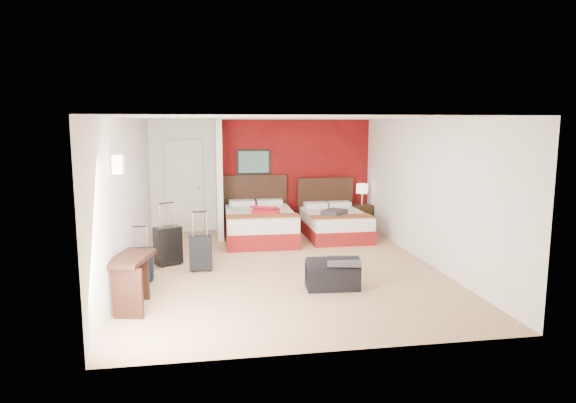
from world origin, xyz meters
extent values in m
plane|color=#D9B085|center=(0.00, 0.00, 0.00)|extent=(6.50, 6.50, 0.00)
cube|color=white|center=(0.00, 3.25, 1.25)|extent=(5.00, 0.04, 2.50)
cube|color=white|center=(-2.50, 0.00, 1.25)|extent=(0.04, 6.50, 2.50)
cube|color=black|center=(-0.20, 3.19, 1.55)|extent=(0.78, 0.03, 0.58)
cube|color=white|center=(-2.38, -1.50, 1.90)|extent=(0.12, 0.20, 0.24)
cube|color=maroon|center=(0.75, 3.23, 1.25)|extent=(3.50, 0.04, 2.50)
cube|color=silver|center=(-1.00, 2.61, 1.25)|extent=(0.12, 1.20, 2.50)
cube|color=silver|center=(-1.75, 3.20, 1.02)|extent=(0.82, 0.06, 2.05)
cube|color=white|center=(-0.19, 2.10, 0.30)|extent=(1.45, 2.04, 0.60)
cube|color=white|center=(1.43, 2.09, 0.27)|extent=(1.25, 1.78, 0.53)
cube|color=#B50F24|center=(-0.09, 2.00, 0.65)|extent=(0.76, 0.85, 0.09)
cube|color=#3D3C41|center=(1.33, 1.79, 0.59)|extent=(0.60, 0.60, 0.11)
cube|color=#301F10|center=(2.25, 2.82, 0.28)|extent=(0.46, 0.46, 0.57)
cylinder|color=beige|center=(2.25, 2.82, 0.81)|extent=(0.34, 0.34, 0.48)
cube|color=black|center=(-1.95, 0.45, 0.32)|extent=(0.50, 0.43, 0.64)
cube|color=black|center=(-1.39, 0.03, 0.28)|extent=(0.38, 0.24, 0.55)
cube|color=black|center=(-2.30, -0.43, 0.25)|extent=(0.36, 0.22, 0.49)
cube|color=black|center=(0.53, -1.22, 0.20)|extent=(0.80, 0.46, 0.39)
cube|color=#3D3D42|center=(0.68, -1.27, 0.42)|extent=(0.56, 0.50, 0.06)
cube|color=black|center=(-2.27, -1.58, 0.35)|extent=(0.60, 0.92, 0.71)
camera|label=1|loc=(-1.28, -8.19, 2.42)|focal=31.48mm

